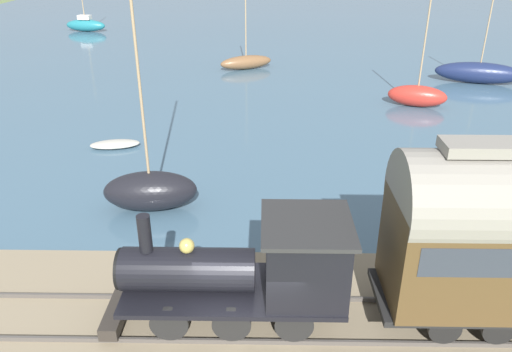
{
  "coord_description": "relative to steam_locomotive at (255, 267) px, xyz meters",
  "views": [
    {
      "loc": [
        -9.36,
        -0.37,
        9.15
      ],
      "look_at": [
        5.32,
        -0.11,
        2.11
      ],
      "focal_mm": 35.0,
      "sensor_mm": 36.0,
      "label": 1
    }
  ],
  "objects": [
    {
      "name": "harbor_water",
      "position": [
        43.28,
        0.18,
        -2.18
      ],
      "size": [
        80.0,
        80.0,
        0.01
      ],
      "color": "#426075",
      "rests_on": "ground"
    },
    {
      "name": "rail_embankment",
      "position": [
        0.0,
        0.18,
        -1.9
      ],
      "size": [
        5.96,
        56.0,
        0.67
      ],
      "color": "#84755B",
      "rests_on": "ground"
    },
    {
      "name": "steam_locomotive",
      "position": [
        0.0,
        0.0,
        0.0
      ],
      "size": [
        2.16,
        5.82,
        2.86
      ],
      "color": "black",
      "rests_on": "rail_embankment"
    },
    {
      "name": "sailboat_black",
      "position": [
        6.59,
        3.98,
        -1.39
      ],
      "size": [
        1.81,
        3.52,
        9.75
      ],
      "rotation": [
        0.0,
        0.0,
        0.08
      ],
      "color": "black",
      "rests_on": "harbor_water"
    },
    {
      "name": "rowboat_off_pier",
      "position": [
        12.55,
        7.0,
        -2.02
      ],
      "size": [
        1.44,
        2.49,
        0.32
      ],
      "rotation": [
        0.0,
        0.0,
        0.18
      ],
      "color": "#B7B2A3",
      "rests_on": "harbor_water"
    },
    {
      "name": "ground_plane",
      "position": [
        -0.25,
        0.18,
        -2.18
      ],
      "size": [
        200.0,
        200.0,
        0.0
      ],
      "primitive_type": "plane",
      "color": "#607542"
    },
    {
      "name": "sailboat_red",
      "position": [
        19.33,
        -9.27,
        -1.51
      ],
      "size": [
        2.18,
        3.63,
        6.47
      ],
      "rotation": [
        0.0,
        0.0,
        -0.3
      ],
      "color": "#B72D23",
      "rests_on": "harbor_water"
    },
    {
      "name": "sailboat_teal",
      "position": [
        45.31,
        19.08,
        -1.47
      ],
      "size": [
        1.99,
        4.55,
        7.7
      ],
      "rotation": [
        0.0,
        0.0,
        -0.16
      ],
      "color": "#1E707A",
      "rests_on": "harbor_water"
    },
    {
      "name": "sailboat_navy",
      "position": [
        24.69,
        -14.97,
        -1.44
      ],
      "size": [
        2.91,
        5.98,
        6.19
      ],
      "rotation": [
        0.0,
        0.0,
        -0.27
      ],
      "color": "#192347",
      "rests_on": "harbor_water"
    },
    {
      "name": "sailboat_brown",
      "position": [
        28.52,
        1.24,
        -1.62
      ],
      "size": [
        2.71,
        4.24,
        6.47
      ],
      "rotation": [
        0.0,
        0.0,
        0.41
      ],
      "color": "brown",
      "rests_on": "harbor_water"
    },
    {
      "name": "rowboat_near_shore",
      "position": [
        8.3,
        -8.25,
        -1.99
      ],
      "size": [
        2.93,
        2.62,
        0.36
      ],
      "rotation": [
        0.0,
        0.0,
        -0.9
      ],
      "color": "silver",
      "rests_on": "harbor_water"
    }
  ]
}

